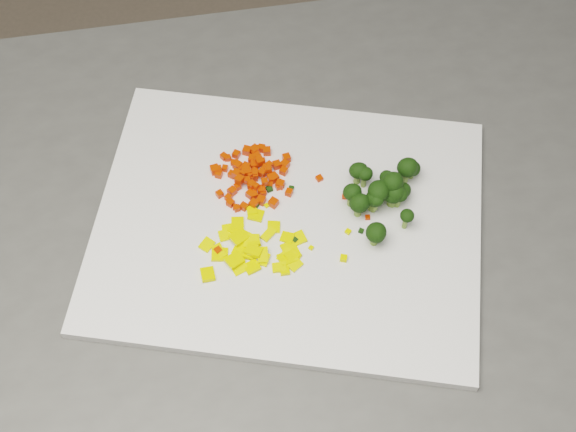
{
  "coord_description": "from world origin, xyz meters",
  "views": [
    {
      "loc": [
        -0.41,
        -0.04,
        1.66
      ],
      "look_at": [
        -0.42,
        0.41,
        0.92
      ],
      "focal_mm": 50.0,
      "sensor_mm": 36.0,
      "label": 1
    }
  ],
  "objects_px": {
    "cutting_board": "(288,223)",
    "broccoli_pile": "(382,193)",
    "carrot_pile": "(253,171)",
    "pepper_pile": "(252,251)",
    "counter_block": "(302,384)"
  },
  "relations": [
    {
      "from": "cutting_board",
      "to": "carrot_pile",
      "type": "distance_m",
      "value": 0.07
    },
    {
      "from": "counter_block",
      "to": "pepper_pile",
      "type": "bearing_deg",
      "value": -160.82
    },
    {
      "from": "cutting_board",
      "to": "broccoli_pile",
      "type": "distance_m",
      "value": 0.11
    },
    {
      "from": "counter_block",
      "to": "cutting_board",
      "type": "xyz_separation_m",
      "value": [
        -0.02,
        0.02,
        0.46
      ]
    },
    {
      "from": "cutting_board",
      "to": "broccoli_pile",
      "type": "relative_size",
      "value": 3.75
    },
    {
      "from": "carrot_pile",
      "to": "broccoli_pile",
      "type": "distance_m",
      "value": 0.15
    },
    {
      "from": "pepper_pile",
      "to": "carrot_pile",
      "type": "bearing_deg",
      "value": 90.77
    },
    {
      "from": "cutting_board",
      "to": "counter_block",
      "type": "bearing_deg",
      "value": -44.76
    },
    {
      "from": "carrot_pile",
      "to": "broccoli_pile",
      "type": "xyz_separation_m",
      "value": [
        0.14,
        -0.04,
        0.01
      ]
    },
    {
      "from": "counter_block",
      "to": "carrot_pile",
      "type": "xyz_separation_m",
      "value": [
        -0.06,
        0.08,
        0.47
      ]
    },
    {
      "from": "cutting_board",
      "to": "pepper_pile",
      "type": "height_order",
      "value": "pepper_pile"
    },
    {
      "from": "pepper_pile",
      "to": "broccoli_pile",
      "type": "relative_size",
      "value": 0.97
    },
    {
      "from": "broccoli_pile",
      "to": "counter_block",
      "type": "bearing_deg",
      "value": -152.77
    },
    {
      "from": "carrot_pile",
      "to": "pepper_pile",
      "type": "relative_size",
      "value": 0.86
    },
    {
      "from": "cutting_board",
      "to": "carrot_pile",
      "type": "relative_size",
      "value": 4.5
    }
  ]
}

